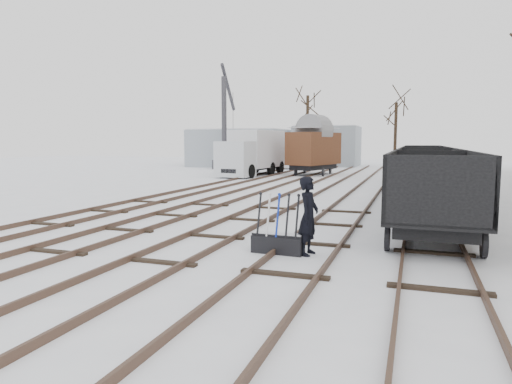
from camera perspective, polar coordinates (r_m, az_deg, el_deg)
ground at (r=13.41m, az=-5.38°, el=-5.66°), size 120.00×120.00×0.00m
tracks at (r=26.31m, az=7.08°, el=0.41°), size 13.90×52.00×0.16m
shed_left at (r=51.36m, az=-1.90°, el=5.55°), size 10.00×8.00×4.10m
shed_right at (r=52.78m, az=8.89°, el=5.72°), size 7.00×6.00×4.50m
ground_frame at (r=11.46m, az=2.75°, el=-6.27°), size 1.32×0.48×1.49m
worker at (r=11.24m, az=6.59°, el=-2.99°), size 0.54×0.76×1.94m
freight_wagon_a at (r=13.97m, az=21.18°, el=-1.63°), size 2.43×6.08×2.48m
freight_wagon_b at (r=20.33m, az=20.59°, el=0.77°), size 2.43×6.08×2.48m
freight_wagon_c at (r=26.71m, az=20.29°, el=2.03°), size 2.43×6.08×2.48m
freight_wagon_d at (r=33.09m, az=20.10°, el=2.80°), size 2.43×6.08×2.48m
box_van_wagon at (r=38.31m, az=7.25°, el=5.53°), size 4.14×5.66×3.88m
lorry at (r=37.20m, az=-0.47°, el=4.99°), size 3.29×8.29×3.67m
panel_van at (r=47.53m, az=3.58°, el=4.27°), size 2.68×4.84×2.02m
crane at (r=46.38m, az=-3.87°, el=6.28°), size 2.40×6.15×10.35m
tree_far_left at (r=45.80m, az=6.43°, el=7.39°), size 0.30×0.30×7.25m
tree_far_right at (r=46.84m, az=17.02°, el=6.68°), size 0.30×0.30×6.51m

